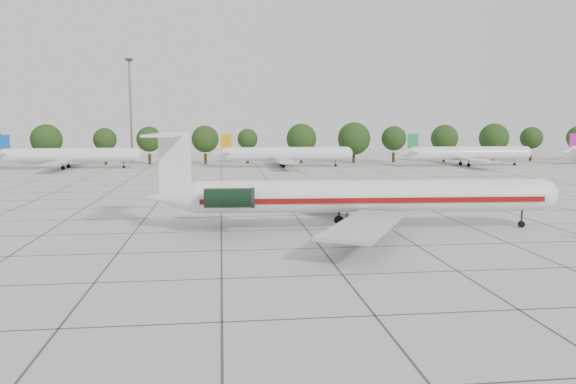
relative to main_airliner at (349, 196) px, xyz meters
name	(u,v)px	position (x,y,z in m)	size (l,w,h in m)	color
ground	(306,229)	(-3.97, 0.53, -3.23)	(260.00, 260.00, 0.00)	#B3B2AB
apron_joints	(288,206)	(-3.97, 15.53, -3.22)	(170.00, 170.00, 0.02)	#383838
main_airliner	(349,196)	(0.00, 0.00, 0.00)	(39.01, 30.60, 9.14)	silver
bg_airliner_b	(69,155)	(-44.51, 74.61, -0.32)	(28.24, 27.20, 7.40)	silver
bg_airliner_c	(286,154)	(2.51, 73.85, -0.32)	(28.24, 27.20, 7.40)	silver
bg_airliner_d	(468,153)	(44.51, 71.91, -0.32)	(28.24, 27.20, 7.40)	silver
tree_line	(205,139)	(-15.66, 85.53, 2.75)	(249.86, 8.44, 10.22)	#332114
floodlight_mast	(130,105)	(-33.97, 92.53, 11.05)	(1.60, 1.60, 25.45)	slate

